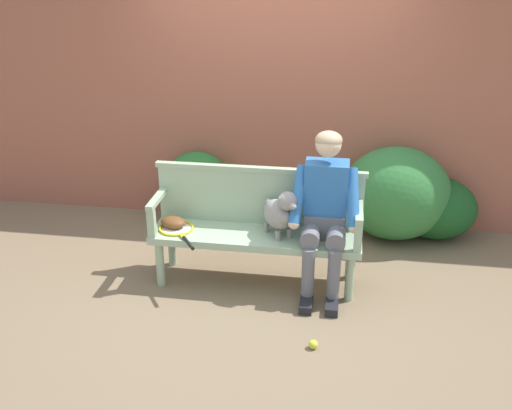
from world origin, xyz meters
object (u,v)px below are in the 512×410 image
(person_seated, at_px, (325,207))
(tennis_racket, at_px, (177,229))
(tennis_ball, at_px, (313,344))
(dog_on_bench, at_px, (280,212))
(baseball_glove, at_px, (173,222))
(garden_bench, at_px, (256,240))

(person_seated, relative_size, tennis_racket, 2.39)
(tennis_ball, bearing_deg, dog_on_bench, 112.40)
(baseball_glove, bearing_deg, tennis_ball, -11.58)
(garden_bench, xyz_separation_m, tennis_racket, (-0.65, -0.05, 0.07))
(person_seated, relative_size, tennis_ball, 20.08)
(tennis_ball, bearing_deg, garden_bench, 122.55)
(baseball_glove, bearing_deg, person_seated, 22.19)
(garden_bench, bearing_deg, tennis_racket, -175.40)
(dog_on_bench, xyz_separation_m, tennis_racket, (-0.85, -0.03, -0.20))
(person_seated, bearing_deg, dog_on_bench, -177.46)
(tennis_racket, relative_size, tennis_ball, 8.39)
(baseball_glove, bearing_deg, tennis_racket, -25.86)
(person_seated, distance_m, dog_on_bench, 0.36)
(person_seated, distance_m, baseball_glove, 1.27)
(garden_bench, xyz_separation_m, baseball_glove, (-0.70, 0.01, 0.11))
(tennis_racket, xyz_separation_m, baseball_glove, (-0.05, 0.06, 0.04))
(garden_bench, distance_m, tennis_ball, 1.06)
(garden_bench, relative_size, baseball_glove, 7.79)
(garden_bench, height_order, tennis_ball, garden_bench)
(garden_bench, distance_m, baseball_glove, 0.71)
(person_seated, height_order, tennis_ball, person_seated)
(garden_bench, bearing_deg, baseball_glove, 179.52)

